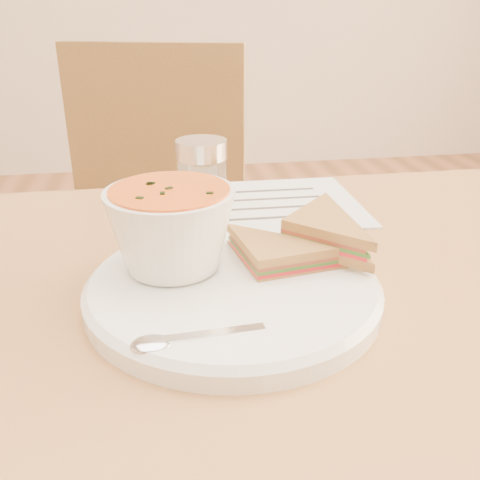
{
  "coord_description": "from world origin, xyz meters",
  "views": [
    {
      "loc": [
        -0.1,
        -0.43,
        1.01
      ],
      "look_at": [
        -0.03,
        0.02,
        0.8
      ],
      "focal_mm": 40.0,
      "sensor_mm": 36.0,
      "label": 1
    }
  ],
  "objects": [
    {
      "name": "chair_far",
      "position": [
        -0.14,
        0.63,
        0.46
      ],
      "size": [
        0.51,
        0.51,
        0.92
      ],
      "primitive_type": null,
      "rotation": [
        0.0,
        0.0,
        2.87
      ],
      "color": "brown",
      "rests_on": "floor"
    },
    {
      "name": "plate",
      "position": [
        -0.04,
        0.0,
        0.76
      ],
      "size": [
        0.31,
        0.31,
        0.02
      ],
      "primitive_type": null,
      "rotation": [
        0.0,
        0.0,
        0.13
      ],
      "color": "white",
      "rests_on": "dining_table"
    },
    {
      "name": "soup_bowl",
      "position": [
        -0.09,
        0.03,
        0.81
      ],
      "size": [
        0.15,
        0.15,
        0.08
      ],
      "primitive_type": null,
      "rotation": [
        0.0,
        0.0,
        -0.27
      ],
      "color": "white",
      "rests_on": "plate"
    },
    {
      "name": "sandwich_half_a",
      "position": [
        -0.01,
        -0.01,
        0.78
      ],
      "size": [
        0.11,
        0.11,
        0.03
      ],
      "primitive_type": null,
      "rotation": [
        0.0,
        0.0,
        0.16
      ],
      "color": "#A57D3A",
      "rests_on": "plate"
    },
    {
      "name": "sandwich_half_b",
      "position": [
        0.02,
        0.04,
        0.79
      ],
      "size": [
        0.14,
        0.14,
        0.03
      ],
      "primitive_type": null,
      "rotation": [
        0.0,
        0.0,
        -0.77
      ],
      "color": "#A57D3A",
      "rests_on": "plate"
    },
    {
      "name": "spoon",
      "position": [
        -0.07,
        -0.09,
        0.77
      ],
      "size": [
        0.16,
        0.05,
        0.01
      ],
      "primitive_type": null,
      "rotation": [
        0.0,
        0.0,
        0.1
      ],
      "color": "silver",
      "rests_on": "plate"
    },
    {
      "name": "paper_menu",
      "position": [
        0.03,
        0.24,
        0.75
      ],
      "size": [
        0.28,
        0.21,
        0.0
      ],
      "primitive_type": null,
      "rotation": [
        0.0,
        0.0,
        -0.02
      ],
      "color": "white",
      "rests_on": "dining_table"
    },
    {
      "name": "condiment_shaker",
      "position": [
        -0.04,
        0.18,
        0.8
      ],
      "size": [
        0.07,
        0.07,
        0.11
      ],
      "primitive_type": null,
      "rotation": [
        0.0,
        0.0,
        0.1
      ],
      "color": "silver",
      "rests_on": "dining_table"
    }
  ]
}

